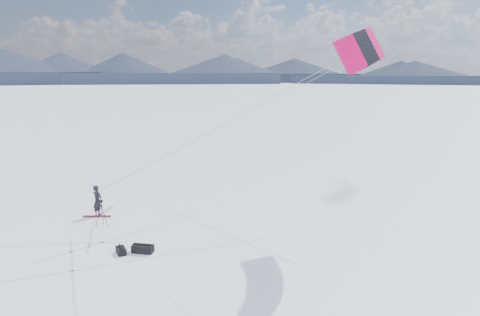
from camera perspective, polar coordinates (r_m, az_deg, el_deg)
The scene contains 9 objects.
ground at distance 24.07m, azimuth -17.83°, elevation -8.83°, with size 1800.00×1800.00×0.00m, color white.
horizon_hills at distance 23.10m, azimuth -18.38°, elevation 0.59°, with size 704.00×704.00×9.44m.
snow_tracks at distance 24.27m, azimuth -19.53°, elevation -8.76°, with size 14.76×10.25×0.01m.
snowkiter at distance 26.87m, azimuth -16.89°, elevation -6.75°, with size 0.62×0.41×1.71m, color black.
snowboard at distance 26.72m, azimuth -17.05°, elevation -6.82°, with size 1.51×0.28×0.04m, color maroon.
tripod at distance 24.76m, azimuth -16.52°, elevation -6.05°, with size 0.56×0.63×1.39m.
gear_bag_a at distance 21.11m, azimuth -11.77°, elevation -10.76°, with size 0.99×0.64×0.41m.
gear_bag_b at distance 21.23m, azimuth -14.30°, elevation -10.86°, with size 0.77×0.72×0.33m.
power_kite at distance 21.70m, azimuth 14.84°, elevation 12.55°, with size 14.69×6.39×8.32m.
Camera 1 is at (15.95, -16.29, 7.74)m, focal length 35.00 mm.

